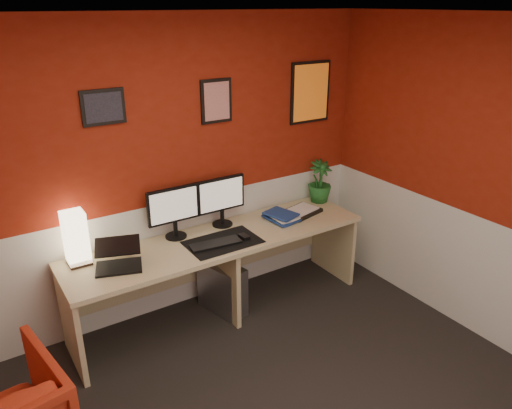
% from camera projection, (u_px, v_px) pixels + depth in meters
% --- Properties ---
extents(ceiling, '(4.00, 3.50, 0.01)m').
position_uv_depth(ceiling, '(290.00, 16.00, 2.16)').
color(ceiling, white).
rests_on(ceiling, ground).
extents(wall_back, '(4.00, 0.01, 2.50)m').
position_uv_depth(wall_back, '(158.00, 176.00, 3.99)').
color(wall_back, maroon).
rests_on(wall_back, ground).
extents(wall_right, '(0.01, 3.50, 2.50)m').
position_uv_depth(wall_right, '(503.00, 193.00, 3.64)').
color(wall_right, maroon).
rests_on(wall_right, ground).
extents(wainscot_back, '(4.00, 0.01, 1.00)m').
position_uv_depth(wainscot_back, '(164.00, 257.00, 4.28)').
color(wainscot_back, silver).
rests_on(wainscot_back, ground).
extents(wainscot_right, '(0.01, 3.50, 1.00)m').
position_uv_depth(wainscot_right, '(485.00, 280.00, 3.92)').
color(wainscot_right, silver).
rests_on(wainscot_right, ground).
extents(desk, '(2.60, 0.65, 0.73)m').
position_uv_depth(desk, '(221.00, 276.00, 4.25)').
color(desk, tan).
rests_on(desk, ground).
extents(shoji_lamp, '(0.16, 0.16, 0.40)m').
position_uv_depth(shoji_lamp, '(76.00, 240.00, 3.63)').
color(shoji_lamp, '#FFE5B2').
rests_on(shoji_lamp, desk).
extents(laptop, '(0.39, 0.32, 0.22)m').
position_uv_depth(laptop, '(118.00, 255.00, 3.60)').
color(laptop, black).
rests_on(laptop, desk).
extents(monitor_left, '(0.45, 0.06, 0.58)m').
position_uv_depth(monitor_left, '(174.00, 205.00, 4.02)').
color(monitor_left, black).
rests_on(monitor_left, desk).
extents(monitor_right, '(0.45, 0.06, 0.58)m').
position_uv_depth(monitor_right, '(222.00, 194.00, 4.24)').
color(monitor_right, black).
rests_on(monitor_right, desk).
extents(desk_mat, '(0.60, 0.38, 0.01)m').
position_uv_depth(desk_mat, '(223.00, 242.00, 4.03)').
color(desk_mat, black).
rests_on(desk_mat, desk).
extents(keyboard, '(0.43, 0.19, 0.02)m').
position_uv_depth(keyboard, '(216.00, 244.00, 3.98)').
color(keyboard, black).
rests_on(keyboard, desk_mat).
extents(mouse, '(0.06, 0.10, 0.03)m').
position_uv_depth(mouse, '(244.00, 237.00, 4.08)').
color(mouse, black).
rests_on(mouse, desk_mat).
extents(book_bottom, '(0.25, 0.32, 0.03)m').
position_uv_depth(book_bottom, '(272.00, 222.00, 4.38)').
color(book_bottom, navy).
rests_on(book_bottom, desk).
extents(book_middle, '(0.21, 0.28, 0.02)m').
position_uv_depth(book_middle, '(273.00, 219.00, 4.38)').
color(book_middle, silver).
rests_on(book_middle, book_bottom).
extents(book_top, '(0.27, 0.32, 0.03)m').
position_uv_depth(book_top, '(274.00, 218.00, 4.33)').
color(book_top, navy).
rests_on(book_top, book_middle).
extents(zen_tray, '(0.40, 0.32, 0.03)m').
position_uv_depth(zen_tray, '(301.00, 212.00, 4.58)').
color(zen_tray, black).
rests_on(zen_tray, desk).
extents(potted_plant, '(0.25, 0.25, 0.41)m').
position_uv_depth(potted_plant, '(320.00, 181.00, 4.79)').
color(potted_plant, '#19591E').
rests_on(potted_plant, desk).
extents(pc_tower, '(0.30, 0.48, 0.45)m').
position_uv_depth(pc_tower, '(222.00, 287.00, 4.34)').
color(pc_tower, '#99999E').
rests_on(pc_tower, ground).
extents(art_left, '(0.32, 0.02, 0.26)m').
position_uv_depth(art_left, '(103.00, 107.00, 3.56)').
color(art_left, black).
rests_on(art_left, wall_back).
extents(art_center, '(0.28, 0.02, 0.36)m').
position_uv_depth(art_center, '(216.00, 101.00, 4.05)').
color(art_center, red).
rests_on(art_center, wall_back).
extents(art_right, '(0.44, 0.02, 0.56)m').
position_uv_depth(art_right, '(310.00, 92.00, 4.55)').
color(art_right, orange).
rests_on(art_right, wall_back).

